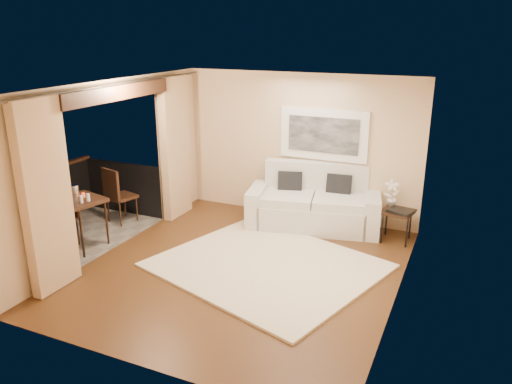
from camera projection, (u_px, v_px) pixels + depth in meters
The scene contains 18 objects.
floor at pixel (242, 269), 7.51m from camera, with size 5.00×5.00×0.00m, color #563419.
room_shell at pixel (114, 92), 7.54m from camera, with size 5.00×6.40×5.00m.
balcony at pixel (72, 224), 8.73m from camera, with size 1.81×2.60×1.17m.
curtains at pixel (122, 168), 7.91m from camera, with size 0.16×4.80×2.64m.
artwork at pixel (323, 135), 8.96m from camera, with size 1.62×0.07×0.92m.
rug at pixel (267, 265), 7.56m from camera, with size 3.04×2.65×0.04m, color beige.
sofa at pixel (314, 205), 9.03m from camera, with size 2.48×1.46×1.12m.
side_table at pixel (397, 214), 8.34m from camera, with size 0.58×0.58×0.55m.
tray at pixel (401, 211), 8.21m from camera, with size 0.38×0.28×0.05m, color black.
orchid at pixel (392, 193), 8.42m from camera, with size 0.26×0.17×0.49m, color white.
bistro_table at pixel (78, 204), 8.01m from camera, with size 0.87×0.87×0.84m.
balcony_chair_far at pixel (116, 191), 9.08m from camera, with size 0.56×0.56×1.05m.
balcony_chair_near at pixel (63, 212), 8.12m from camera, with size 0.53×0.54×1.02m.
ice_bucket at pixel (73, 191), 8.07m from camera, with size 0.18×0.18×0.20m, color white.
candle at pixel (83, 195), 8.07m from camera, with size 0.06×0.06×0.07m, color red.
vase at pixel (66, 198), 7.78m from camera, with size 0.04×0.04×0.18m, color silver.
glass_a at pixel (81, 199), 7.80m from camera, with size 0.06×0.06×0.12m, color white.
glass_b at pixel (88, 197), 7.88m from camera, with size 0.06×0.06×0.12m, color silver.
Camera 1 is at (2.96, -6.09, 3.45)m, focal length 35.00 mm.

